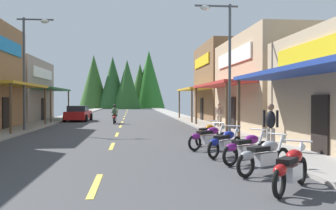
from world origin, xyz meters
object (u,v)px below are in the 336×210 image
(streetlamp_left, at_px, (29,59))
(motorcycle_parked_right_4, at_px, (209,137))
(motorcycle_parked_right_2, at_px, (247,148))
(motorcycle_parked_right_5, at_px, (207,134))
(pedestrian_waiting, at_px, (219,114))
(streetlamp_right, at_px, (223,52))
(pedestrian_browsing, at_px, (271,124))
(motorcycle_parked_right_1, at_px, (264,156))
(motorcycle_parked_right_0, at_px, (291,168))
(parked_car_curbside, at_px, (78,114))
(motorcycle_parked_right_3, at_px, (225,142))
(rider_cruising_lead, at_px, (115,116))

(streetlamp_left, xyz_separation_m, motorcycle_parked_right_4, (9.10, -8.73, -3.92))
(motorcycle_parked_right_2, xyz_separation_m, motorcycle_parked_right_5, (-0.23, 4.68, 0.00))
(motorcycle_parked_right_2, bearing_deg, motorcycle_parked_right_4, 65.79)
(motorcycle_parked_right_5, relative_size, pedestrian_waiting, 1.04)
(streetlamp_left, relative_size, motorcycle_parked_right_2, 3.70)
(motorcycle_parked_right_5, xyz_separation_m, pedestrian_waiting, (2.74, 9.16, 0.48))
(streetlamp_right, relative_size, pedestrian_browsing, 3.67)
(motorcycle_parked_right_1, distance_m, motorcycle_parked_right_4, 4.84)
(streetlamp_right, height_order, motorcycle_parked_right_4, streetlamp_right)
(motorcycle_parked_right_1, relative_size, motorcycle_parked_right_2, 1.01)
(streetlamp_left, bearing_deg, motorcycle_parked_right_0, -58.25)
(motorcycle_parked_right_4, relative_size, pedestrian_waiting, 1.12)
(motorcycle_parked_right_0, relative_size, parked_car_curbside, 0.38)
(motorcycle_parked_right_5, relative_size, pedestrian_browsing, 0.97)
(streetlamp_left, relative_size, parked_car_curbside, 1.57)
(motorcycle_parked_right_5, bearing_deg, streetlamp_right, 8.20)
(motorcycle_parked_right_4, distance_m, parked_car_curbside, 21.41)
(streetlamp_right, height_order, motorcycle_parked_right_3, streetlamp_right)
(streetlamp_right, bearing_deg, motorcycle_parked_right_2, -98.50)
(streetlamp_left, bearing_deg, motorcycle_parked_right_4, -43.81)
(motorcycle_parked_right_1, xyz_separation_m, motorcycle_parked_right_5, (-0.19, 6.27, 0.00))
(streetlamp_left, bearing_deg, pedestrian_browsing, -41.94)
(streetlamp_left, xyz_separation_m, motorcycle_parked_right_0, (9.47, -15.30, -3.92))
(motorcycle_parked_right_5, bearing_deg, pedestrian_waiting, 21.57)
(motorcycle_parked_right_4, xyz_separation_m, rider_cruising_lead, (-4.36, 15.93, 0.17))
(streetlamp_right, distance_m, motorcycle_parked_right_4, 5.45)
(streetlamp_right, bearing_deg, motorcycle_parked_right_5, -120.04)
(pedestrian_browsing, bearing_deg, motorcycle_parked_right_1, -163.20)
(motorcycle_parked_right_0, distance_m, motorcycle_parked_right_3, 4.78)
(pedestrian_browsing, bearing_deg, motorcycle_parked_right_5, 73.56)
(pedestrian_waiting, bearing_deg, motorcycle_parked_right_4, -18.29)
(streetlamp_left, relative_size, motorcycle_parked_right_3, 4.26)
(motorcycle_parked_right_2, bearing_deg, streetlamp_right, 48.85)
(motorcycle_parked_right_4, bearing_deg, motorcycle_parked_right_0, -118.30)
(streetlamp_left, distance_m, motorcycle_parked_right_4, 13.21)
(streetlamp_right, distance_m, motorcycle_parked_right_1, 9.31)
(motorcycle_parked_right_1, height_order, motorcycle_parked_right_4, same)
(motorcycle_parked_right_0, height_order, rider_cruising_lead, rider_cruising_lead)
(pedestrian_waiting, height_order, parked_car_curbside, pedestrian_waiting)
(motorcycle_parked_right_2, distance_m, pedestrian_waiting, 14.07)
(motorcycle_parked_right_2, relative_size, pedestrian_browsing, 1.03)
(parked_car_curbside, bearing_deg, pedestrian_browsing, -152.94)
(motorcycle_parked_right_1, xyz_separation_m, motorcycle_parked_right_2, (0.04, 1.59, 0.00))
(motorcycle_parked_right_2, bearing_deg, pedestrian_browsing, 19.71)
(motorcycle_parked_right_5, bearing_deg, motorcycle_parked_right_4, -151.37)
(pedestrian_waiting, bearing_deg, rider_cruising_lead, -128.46)
(streetlamp_right, relative_size, motorcycle_parked_right_4, 3.53)
(streetlamp_left, bearing_deg, streetlamp_right, -25.72)
(motorcycle_parked_right_1, relative_size, parked_car_curbside, 0.43)
(motorcycle_parked_right_3, distance_m, rider_cruising_lead, 18.29)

